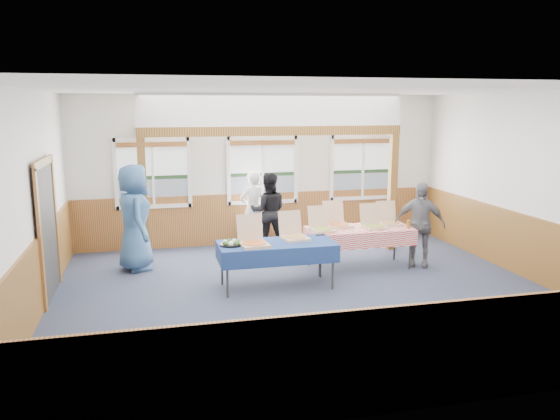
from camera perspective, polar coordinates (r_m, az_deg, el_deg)
The scene contains 31 objects.
floor at distance 8.84m, azimuth 2.81°, elevation -8.77°, with size 8.00×8.00×0.00m, color #2B3246.
ceiling at distance 8.33m, azimuth 3.02°, elevation 12.45°, with size 8.00×8.00×0.00m, color white.
wall_back at distance 11.80m, azimuth -1.88°, elevation 4.20°, with size 8.00×8.00×0.00m, color silver.
wall_front at distance 5.24m, azimuth 13.76°, elevation -4.54°, with size 8.00×8.00×0.00m, color silver.
wall_left at distance 8.27m, azimuth -24.76°, elevation 0.34°, with size 8.00×8.00×0.00m, color silver.
wall_right at distance 10.29m, azimuth 24.82°, elevation 2.22°, with size 8.00×8.00×0.00m, color silver.
wainscot_back at distance 11.94m, azimuth -1.83°, elevation -0.83°, with size 7.98×0.05×1.10m, color brown.
wainscot_front at distance 5.63m, azimuth 13.14°, elevation -14.84°, with size 7.98×0.05×1.10m, color brown.
wainscot_left at distance 8.50m, azimuth -24.03°, elevation -6.63°, with size 0.05×6.98×1.10m, color brown.
wainscot_right at distance 10.47m, azimuth 24.26°, elevation -3.47°, with size 0.05×6.98×1.10m, color brown.
cased_opening at distance 9.23m, azimuth -23.20°, elevation -2.02°, with size 0.06×1.30×2.10m, color #2D2D2D.
window_left at distance 11.51m, azimuth -13.16°, elevation 4.15°, with size 1.56×0.10×1.46m.
window_mid at distance 11.75m, azimuth -1.84°, elevation 4.56°, with size 1.56×0.10×1.46m.
window_right at distance 12.42m, azimuth 8.64°, elevation 4.78°, with size 1.56×0.10×1.46m.
post_left at distance 10.44m, azimuth -14.08°, elevation 0.78°, with size 0.15×0.15×2.40m, color #5A3014.
post_right at distance 11.51m, azimuth 11.66°, elevation 1.80°, with size 0.15×0.15×2.40m, color #5A3014.
cross_beam at distance 10.56m, azimuth -0.59°, elevation 8.27°, with size 5.15×0.18×0.18m, color #5A3014.
table_left at distance 8.96m, azimuth -0.36°, elevation -3.77°, with size 2.00×1.07×0.76m.
table_right at distance 10.15m, azimuth 8.32°, elevation -2.16°, with size 2.03×1.18×0.76m.
pizza_box_a at distance 8.75m, azimuth -2.79°, elevation -3.31°, with size 0.48×0.57×0.47m.
pizza_box_b at distance 9.17m, azimuth 1.51°, elevation -2.66°, with size 0.47×0.55×0.45m.
pizza_box_c at distance 9.78m, azimuth 4.44°, elevation -1.84°, with size 0.44×0.51×0.43m.
pizza_box_d at distance 10.17m, azimuth 6.08°, elevation -1.36°, with size 0.47×0.55×0.46m.
pizza_box_e at distance 10.14m, azimuth 9.80°, elevation -1.51°, with size 0.41×0.50×0.43m.
pizza_box_f at distance 10.50m, azimuth 11.36°, elevation -1.14°, with size 0.40×0.48×0.42m.
veggie_tray at distance 8.81m, azimuth -5.13°, elevation -3.50°, with size 0.37×0.37×0.09m.
drink_glass at distance 10.24m, azimuth 13.28°, elevation -1.46°, with size 0.07×0.07×0.15m, color #9F5F1A.
woman_white at distance 11.48m, azimuth -2.85°, elevation 0.06°, with size 0.60×0.39×1.64m, color white.
woman_black at distance 11.39m, azimuth -1.22°, elevation -0.12°, with size 0.78×0.61×1.60m, color black.
man_blue at distance 10.23m, azimuth -14.97°, elevation -0.76°, with size 0.95×0.62×1.94m, color #385F8D.
person_grey at distance 10.49m, azimuth 14.37°, elevation -1.44°, with size 0.93×0.39×1.59m, color slate.
Camera 1 is at (-2.35, -7.98, 2.96)m, focal length 35.00 mm.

